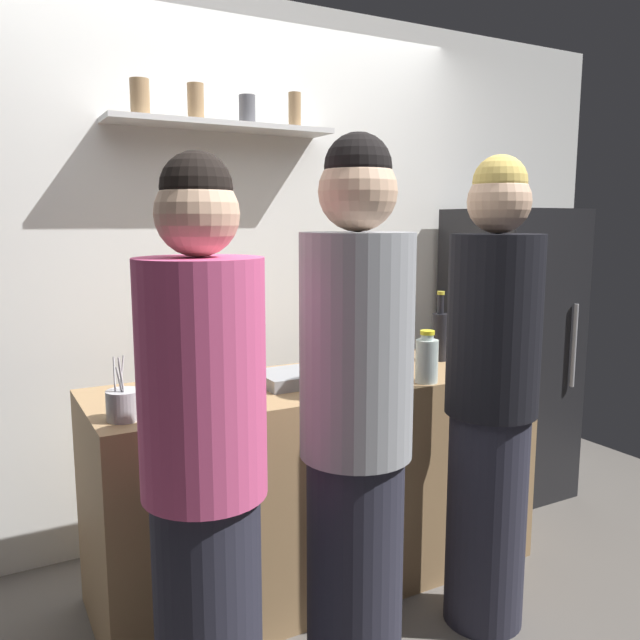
# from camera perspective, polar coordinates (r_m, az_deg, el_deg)

# --- Properties ---
(back_wall_assembly) EXTENTS (4.80, 0.32, 2.60)m
(back_wall_assembly) POSITION_cam_1_polar(r_m,az_deg,el_deg) (3.23, -8.03, 4.44)
(back_wall_assembly) COLOR white
(back_wall_assembly) RESTS_ON ground
(refrigerator) EXTENTS (0.57, 0.62, 1.61)m
(refrigerator) POSITION_cam_1_polar(r_m,az_deg,el_deg) (3.80, 16.36, -2.81)
(refrigerator) COLOR black
(refrigerator) RESTS_ON ground
(counter) EXTENTS (1.89, 0.64, 0.89)m
(counter) POSITION_cam_1_polar(r_m,az_deg,el_deg) (2.84, 0.00, -13.99)
(counter) COLOR #9E7A51
(counter) RESTS_ON ground
(baking_pan) EXTENTS (0.34, 0.24, 0.05)m
(baking_pan) POSITION_cam_1_polar(r_m,az_deg,el_deg) (2.63, -1.78, -5.06)
(baking_pan) COLOR gray
(baking_pan) RESTS_ON counter
(utensil_holder) EXTENTS (0.11, 0.11, 0.22)m
(utensil_holder) POSITION_cam_1_polar(r_m,az_deg,el_deg) (2.24, -17.02, -7.19)
(utensil_holder) COLOR #B2B2B7
(utensil_holder) RESTS_ON counter
(wine_bottle_dark_glass) EXTENTS (0.08, 0.08, 0.33)m
(wine_bottle_dark_glass) POSITION_cam_1_polar(r_m,az_deg,el_deg) (3.08, 10.58, -1.28)
(wine_bottle_dark_glass) COLOR black
(wine_bottle_dark_glass) RESTS_ON counter
(wine_bottle_amber_glass) EXTENTS (0.07, 0.07, 0.30)m
(wine_bottle_amber_glass) POSITION_cam_1_polar(r_m,az_deg,el_deg) (2.63, -10.19, -3.33)
(wine_bottle_amber_glass) COLOR #472814
(wine_bottle_amber_glass) RESTS_ON counter
(water_bottle_plastic) EXTENTS (0.09, 0.09, 0.22)m
(water_bottle_plastic) POSITION_cam_1_polar(r_m,az_deg,el_deg) (2.66, 9.45, -3.47)
(water_bottle_plastic) COLOR silver
(water_bottle_plastic) RESTS_ON counter
(person_blonde) EXTENTS (0.34, 0.34, 1.78)m
(person_blonde) POSITION_cam_1_polar(r_m,az_deg,el_deg) (2.49, 14.92, -6.79)
(person_blonde) COLOR #262633
(person_blonde) RESTS_ON ground
(person_grey_hoodie) EXTENTS (0.34, 0.34, 1.79)m
(person_grey_hoodie) POSITION_cam_1_polar(r_m,az_deg,el_deg) (1.97, 3.19, -10.33)
(person_grey_hoodie) COLOR #262633
(person_grey_hoodie) RESTS_ON ground
(person_pink_top) EXTENTS (0.34, 0.34, 1.72)m
(person_pink_top) POSITION_cam_1_polar(r_m,az_deg,el_deg) (1.82, -10.19, -13.58)
(person_pink_top) COLOR #262633
(person_pink_top) RESTS_ON ground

